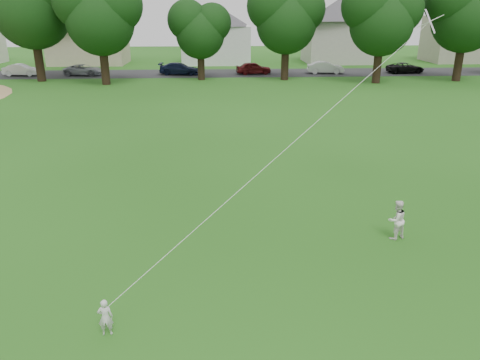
{
  "coord_description": "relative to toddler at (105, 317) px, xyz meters",
  "views": [
    {
      "loc": [
        -0.32,
        -10.07,
        6.78
      ],
      "look_at": [
        0.35,
        2.0,
        2.3
      ],
      "focal_mm": 35.0,
      "sensor_mm": 36.0,
      "label": 1
    }
  ],
  "objects": [
    {
      "name": "ground",
      "position": [
        2.78,
        1.43,
        -0.45
      ],
      "size": [
        160.0,
        160.0,
        0.0
      ],
      "primitive_type": "plane",
      "color": "#1C4F12",
      "rests_on": "ground"
    },
    {
      "name": "street",
      "position": [
        2.78,
        43.43,
        -0.44
      ],
      "size": [
        90.0,
        7.0,
        0.01
      ],
      "primitive_type": "cube",
      "color": "#2D2D30",
      "rests_on": "ground"
    },
    {
      "name": "toddler",
      "position": [
        0.0,
        0.0,
        0.0
      ],
      "size": [
        0.35,
        0.25,
        0.89
      ],
      "primitive_type": "imported",
      "rotation": [
        0.0,
        0.0,
        3.25
      ],
      "color": "silver",
      "rests_on": "ground"
    },
    {
      "name": "older_boy",
      "position": [
        7.99,
        4.14,
        0.19
      ],
      "size": [
        0.74,
        0.66,
        1.27
      ],
      "primitive_type": "imported",
      "rotation": [
        0.0,
        0.0,
        3.49
      ],
      "color": "white",
      "rests_on": "ground"
    },
    {
      "name": "kite",
      "position": [
        4.76,
        3.51,
        3.05
      ],
      "size": [
        5.13,
        3.97,
        13.12
      ],
      "color": "white",
      "rests_on": "ground"
    },
    {
      "name": "tree_row",
      "position": [
        2.68,
        37.31,
        5.93
      ],
      "size": [
        83.32,
        9.27,
        11.53
      ],
      "color": "black",
      "rests_on": "ground"
    },
    {
      "name": "parked_cars",
      "position": [
        -1.32,
        42.43,
        0.17
      ],
      "size": [
        54.74,
        2.39,
        1.29
      ],
      "color": "black",
      "rests_on": "ground"
    },
    {
      "name": "house_row",
      "position": [
        3.29,
        53.43,
        4.24
      ],
      "size": [
        76.2,
        13.18,
        10.48
      ],
      "color": "silver",
      "rests_on": "ground"
    }
  ]
}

